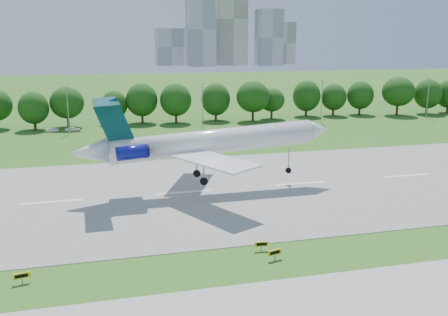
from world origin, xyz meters
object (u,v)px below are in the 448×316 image
at_px(airliner, 201,142).
at_px(taxi_sign_left, 22,276).
at_px(service_vehicle_b, 73,129).
at_px(service_vehicle_a, 52,130).

distance_m(airliner, taxi_sign_left, 35.65).
xyz_separation_m(taxi_sign_left, service_vehicle_b, (1.38, 85.05, -0.17)).
xyz_separation_m(airliner, taxi_sign_left, (-23.52, -25.79, -7.28)).
bearing_deg(taxi_sign_left, service_vehicle_a, 80.34).
relative_size(airliner, taxi_sign_left, 25.35).
relative_size(taxi_sign_left, service_vehicle_a, 0.50).
height_order(airliner, service_vehicle_b, airliner).
bearing_deg(service_vehicle_a, service_vehicle_b, -116.62).
bearing_deg(airliner, service_vehicle_b, 108.29).
bearing_deg(service_vehicle_b, taxi_sign_left, 173.75).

